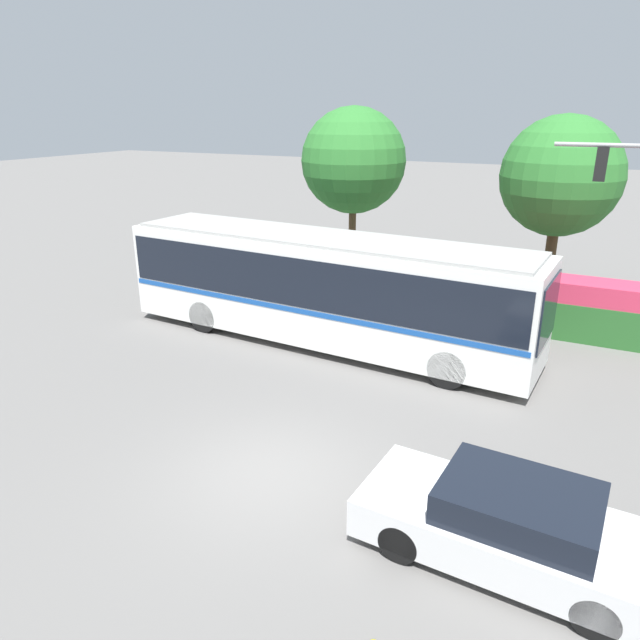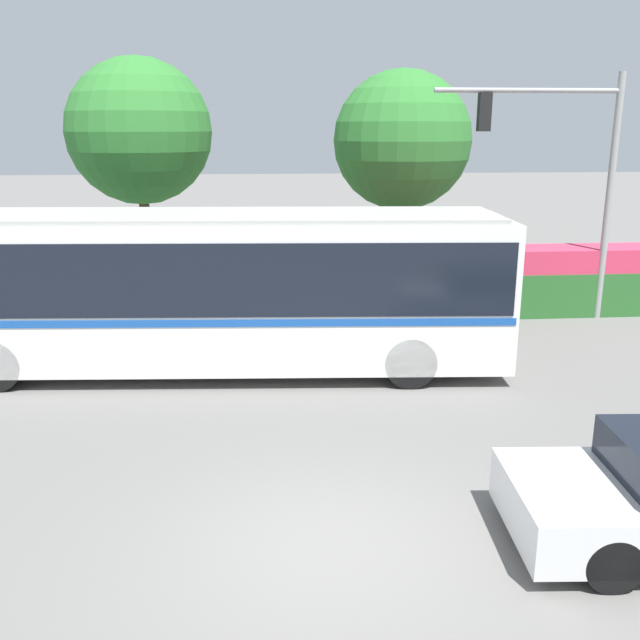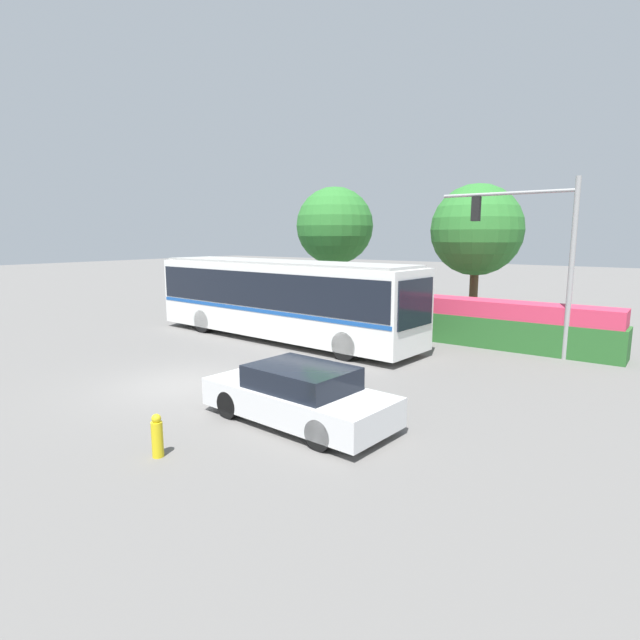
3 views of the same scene
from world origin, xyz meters
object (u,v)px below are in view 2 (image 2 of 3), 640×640
(street_tree_left, at_px, (139,132))
(street_tree_centre, at_px, (402,141))
(traffic_light_pole, at_px, (570,162))
(city_bus, at_px, (194,283))

(street_tree_left, relative_size, street_tree_centre, 1.04)
(traffic_light_pole, xyz_separation_m, street_tree_left, (-11.02, 3.45, 0.71))
(street_tree_left, bearing_deg, street_tree_centre, 1.88)
(city_bus, xyz_separation_m, street_tree_left, (-1.97, 6.71, 2.89))
(street_tree_left, bearing_deg, city_bus, -73.61)
(city_bus, xyz_separation_m, street_tree_centre, (5.54, 6.96, 2.62))
(street_tree_left, distance_m, street_tree_centre, 7.52)
(street_tree_centre, bearing_deg, city_bus, -128.51)
(city_bus, height_order, street_tree_left, street_tree_left)
(city_bus, bearing_deg, street_tree_left, 110.03)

